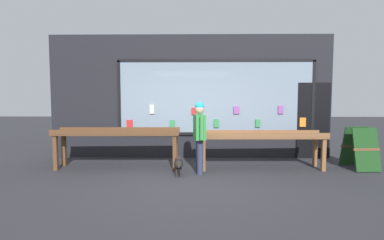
{
  "coord_description": "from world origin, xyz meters",
  "views": [
    {
      "loc": [
        0.18,
        -6.03,
        1.7
      ],
      "look_at": [
        0.07,
        0.82,
        1.18
      ],
      "focal_mm": 28.0,
      "sensor_mm": 36.0,
      "label": 1
    }
  ],
  "objects_px": {
    "sandwich_board_sign": "(360,148)",
    "display_table_left": "(117,136)",
    "person_browsing": "(199,132)",
    "display_table_right": "(261,139)",
    "small_dog": "(179,164)"
  },
  "relations": [
    {
      "from": "display_table_right",
      "to": "sandwich_board_sign",
      "type": "height_order",
      "value": "sandwich_board_sign"
    },
    {
      "from": "display_table_right",
      "to": "person_browsing",
      "type": "distance_m",
      "value": 1.56
    },
    {
      "from": "display_table_right",
      "to": "person_browsing",
      "type": "relative_size",
      "value": 1.86
    },
    {
      "from": "display_table_left",
      "to": "sandwich_board_sign",
      "type": "xyz_separation_m",
      "value": [
        5.77,
        0.03,
        -0.27
      ]
    },
    {
      "from": "display_table_right",
      "to": "small_dog",
      "type": "distance_m",
      "value": 2.09
    },
    {
      "from": "sandwich_board_sign",
      "to": "person_browsing",
      "type": "bearing_deg",
      "value": -176.01
    },
    {
      "from": "small_dog",
      "to": "sandwich_board_sign",
      "type": "xyz_separation_m",
      "value": [
        4.27,
        0.67,
        0.25
      ]
    },
    {
      "from": "person_browsing",
      "to": "small_dog",
      "type": "relative_size",
      "value": 2.74
    },
    {
      "from": "display_table_right",
      "to": "small_dog",
      "type": "xyz_separation_m",
      "value": [
        -1.93,
        -0.64,
        -0.47
      ]
    },
    {
      "from": "display_table_left",
      "to": "person_browsing",
      "type": "bearing_deg",
      "value": -13.89
    },
    {
      "from": "sandwich_board_sign",
      "to": "display_table_left",
      "type": "bearing_deg",
      "value": 176.62
    },
    {
      "from": "person_browsing",
      "to": "small_dog",
      "type": "height_order",
      "value": "person_browsing"
    },
    {
      "from": "display_table_right",
      "to": "small_dog",
      "type": "height_order",
      "value": "display_table_right"
    },
    {
      "from": "display_table_right",
      "to": "sandwich_board_sign",
      "type": "distance_m",
      "value": 2.35
    },
    {
      "from": "display_table_left",
      "to": "display_table_right",
      "type": "distance_m",
      "value": 3.43
    }
  ]
}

